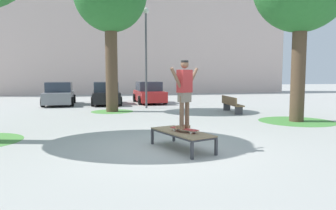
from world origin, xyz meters
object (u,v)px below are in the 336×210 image
skateboard (184,129)px  car_grey (59,94)px  car_black (106,94)px  skater (184,89)px  light_post (146,43)px  skate_box (182,133)px  car_red (149,93)px  park_bench (231,104)px

skateboard → car_grey: 14.65m
car_black → skater: bearing=-84.0°
skateboard → light_post: (0.80, 10.56, 3.29)m
skater → skate_box: bearing=107.9°
skateboard → light_post: size_ratio=0.14×
skate_box → skater: (0.03, -0.11, 1.12)m
car_grey → light_post: 6.99m
skate_box → car_red: size_ratio=0.48×
car_black → car_red: size_ratio=1.00×
car_red → light_post: 4.74m
car_grey → park_bench: car_grey is taller
skateboard → car_red: 14.13m
skateboard → skate_box: bearing=108.1°
skater → car_grey: bearing=107.7°
car_black → park_bench: size_ratio=1.73×
skateboard → light_post: light_post is taller
car_red → park_bench: (3.14, -6.75, -0.24)m
car_black → car_grey: bearing=175.3°
skate_box → light_post: bearing=85.5°
car_red → park_bench: size_ratio=1.73×
skateboard → skater: (-0.00, 0.00, 0.99)m
skateboard → light_post: bearing=85.7°
skater → light_post: 10.84m
skate_box → park_bench: size_ratio=0.84×
car_black → skateboard: bearing=-84.0°
skater → light_post: (0.80, 10.56, 2.29)m
car_black → light_post: bearing=-54.7°
car_red → park_bench: car_red is taller
car_black → park_bench: 8.90m
car_grey → park_bench: size_ratio=1.73×
skateboard → skater: bearing=121.3°
skater → car_black: (-1.43, 13.72, -0.84)m
car_grey → light_post: bearing=-33.0°
skate_box → park_bench: park_bench is taller
skate_box → skateboard: skateboard is taller
skate_box → car_black: (-1.40, 13.61, 0.28)m
car_red → car_black: bearing=-173.9°
skate_box → car_grey: (-4.41, 13.86, 0.28)m
car_grey → light_post: (5.24, -3.40, 3.13)m
park_bench → light_post: light_post is taller
car_grey → car_red: bearing=0.7°
skater → car_black: skater is taller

